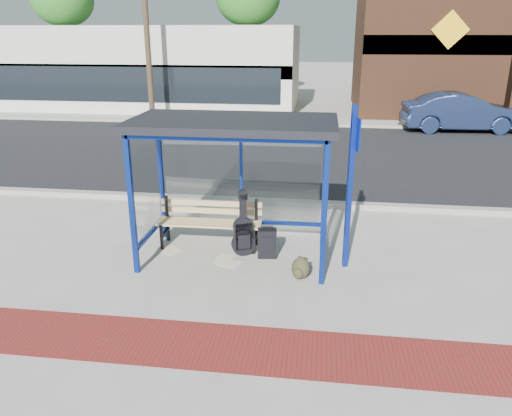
# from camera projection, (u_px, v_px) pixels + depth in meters

# --- Properties ---
(ground) EXTENTS (120.00, 120.00, 0.00)m
(ground) POSITION_uv_depth(u_px,v_px,m) (235.00, 258.00, 8.71)
(ground) COLOR #B2ADA0
(ground) RESTS_ON ground
(brick_paver_strip) EXTENTS (60.00, 1.00, 0.01)m
(brick_paver_strip) POSITION_uv_depth(u_px,v_px,m) (200.00, 345.00, 6.28)
(brick_paver_strip) COLOR maroon
(brick_paver_strip) RESTS_ON ground
(curb_near) EXTENTS (60.00, 0.25, 0.12)m
(curb_near) POSITION_uv_depth(u_px,v_px,m) (257.00, 202.00, 11.40)
(curb_near) COLOR gray
(curb_near) RESTS_ON ground
(street_asphalt) EXTENTS (60.00, 10.00, 0.00)m
(street_asphalt) POSITION_uv_depth(u_px,v_px,m) (277.00, 153.00, 16.19)
(street_asphalt) COLOR black
(street_asphalt) RESTS_ON ground
(curb_far) EXTENTS (60.00, 0.25, 0.12)m
(curb_far) POSITION_uv_depth(u_px,v_px,m) (288.00, 124.00, 20.93)
(curb_far) COLOR gray
(curb_far) RESTS_ON ground
(far_sidewalk) EXTENTS (60.00, 4.00, 0.01)m
(far_sidewalk) POSITION_uv_depth(u_px,v_px,m) (291.00, 118.00, 22.72)
(far_sidewalk) COLOR #B2ADA0
(far_sidewalk) RESTS_ON ground
(bus_shelter) EXTENTS (3.30, 1.80, 2.42)m
(bus_shelter) POSITION_uv_depth(u_px,v_px,m) (234.00, 140.00, 8.09)
(bus_shelter) COLOR navy
(bus_shelter) RESTS_ON ground
(storefront_white) EXTENTS (18.00, 6.04, 4.00)m
(storefront_white) POSITION_uv_depth(u_px,v_px,m) (123.00, 67.00, 25.96)
(storefront_white) COLOR silver
(storefront_white) RESTS_ON ground
(storefront_brown) EXTENTS (10.00, 7.08, 6.40)m
(storefront_brown) POSITION_uv_depth(u_px,v_px,m) (464.00, 43.00, 23.93)
(storefront_brown) COLOR #59331E
(storefront_brown) RESTS_ON ground
(tree_left) EXTENTS (3.60, 3.60, 7.03)m
(tree_left) POSITION_uv_depth(u_px,v_px,m) (62.00, 0.00, 29.18)
(tree_left) COLOR #4C3826
(tree_left) RESTS_ON ground
(utility_pole_west) EXTENTS (1.60, 0.24, 8.00)m
(utility_pole_west) POSITION_uv_depth(u_px,v_px,m) (146.00, 22.00, 20.60)
(utility_pole_west) COLOR #4C3826
(utility_pole_west) RESTS_ON ground
(bench) EXTENTS (1.89, 0.48, 0.89)m
(bench) POSITION_uv_depth(u_px,v_px,m) (210.00, 220.00, 9.04)
(bench) COLOR black
(bench) RESTS_ON ground
(guitar_bag) EXTENTS (0.43, 0.27, 1.13)m
(guitar_bag) POSITION_uv_depth(u_px,v_px,m) (243.00, 233.00, 8.69)
(guitar_bag) COLOR black
(guitar_bag) RESTS_ON ground
(suitcase) EXTENTS (0.35, 0.25, 0.57)m
(suitcase) POSITION_uv_depth(u_px,v_px,m) (267.00, 243.00, 8.65)
(suitcase) COLOR black
(suitcase) RESTS_ON ground
(backpack) EXTENTS (0.35, 0.33, 0.36)m
(backpack) POSITION_uv_depth(u_px,v_px,m) (300.00, 269.00, 7.92)
(backpack) COLOR #2C2B18
(backpack) RESTS_ON ground
(sign_post) EXTENTS (0.15, 0.33, 2.70)m
(sign_post) POSITION_uv_depth(u_px,v_px,m) (351.00, 180.00, 7.90)
(sign_post) COLOR navy
(sign_post) RESTS_ON ground
(newspaper_a) EXTENTS (0.51, 0.49, 0.01)m
(newspaper_a) POSITION_uv_depth(u_px,v_px,m) (170.00, 250.00, 8.99)
(newspaper_a) COLOR white
(newspaper_a) RESTS_ON ground
(newspaper_b) EXTENTS (0.32, 0.39, 0.01)m
(newspaper_b) POSITION_uv_depth(u_px,v_px,m) (225.00, 259.00, 8.67)
(newspaper_b) COLOR white
(newspaper_b) RESTS_ON ground
(newspaper_c) EXTENTS (0.43, 0.38, 0.01)m
(newspaper_c) POSITION_uv_depth(u_px,v_px,m) (230.00, 264.00, 8.48)
(newspaper_c) COLOR white
(newspaper_c) RESTS_ON ground
(parked_car) EXTENTS (4.59, 1.85, 1.48)m
(parked_car) POSITION_uv_depth(u_px,v_px,m) (462.00, 112.00, 19.54)
(parked_car) COLOR #1A2649
(parked_car) RESTS_ON ground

